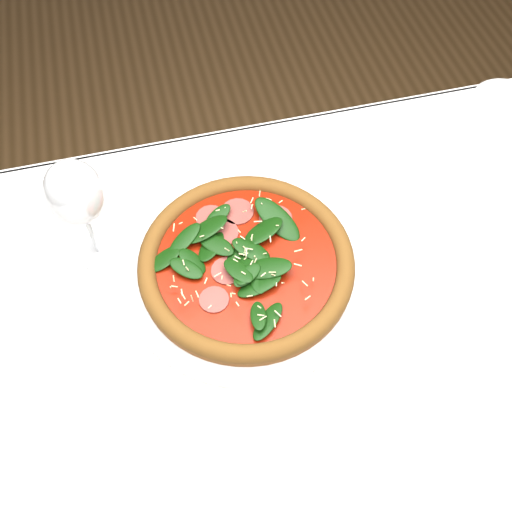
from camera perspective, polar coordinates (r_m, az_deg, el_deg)
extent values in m
plane|color=brown|center=(1.56, 1.50, -18.60)|extent=(6.00, 6.00, 0.00)
cube|color=silver|center=(0.87, 2.56, -7.00)|extent=(1.20, 0.80, 0.04)
cylinder|color=#4F321F|center=(1.42, -23.77, -5.70)|extent=(0.06, 0.06, 0.71)
cylinder|color=#4F321F|center=(1.51, 18.55, 3.07)|extent=(0.06, 0.06, 0.71)
cube|color=silver|center=(1.16, -2.91, 8.51)|extent=(1.20, 0.01, 0.22)
cylinder|color=silver|center=(0.89, -0.96, -1.26)|extent=(0.39, 0.39, 0.01)
torus|color=silver|center=(0.89, -0.96, -1.11)|extent=(0.39, 0.39, 0.01)
cylinder|color=brown|center=(0.88, -0.97, -0.85)|extent=(0.42, 0.42, 0.01)
torus|color=#A86A26|center=(0.87, -0.98, -0.55)|extent=(0.42, 0.42, 0.03)
cylinder|color=#991405|center=(0.87, -0.98, -0.55)|extent=(0.35, 0.35, 0.00)
cylinder|color=brown|center=(0.87, -0.98, -0.39)|extent=(0.31, 0.31, 0.00)
ellipsoid|color=#103409|center=(0.86, -0.99, 0.00)|extent=(0.34, 0.34, 0.03)
cylinder|color=beige|center=(0.85, -1.00, 0.24)|extent=(0.31, 0.31, 0.00)
cylinder|color=silver|center=(0.95, -15.41, 0.54)|extent=(0.07, 0.07, 0.00)
cylinder|color=silver|center=(0.91, -16.14, 2.32)|extent=(0.01, 0.01, 0.10)
ellipsoid|color=silver|center=(0.83, -17.66, 6.00)|extent=(0.08, 0.08, 0.11)
cylinder|color=silver|center=(1.23, 23.76, 13.82)|extent=(0.13, 0.13, 0.01)
torus|color=silver|center=(1.23, 23.80, 13.91)|extent=(0.13, 0.13, 0.01)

